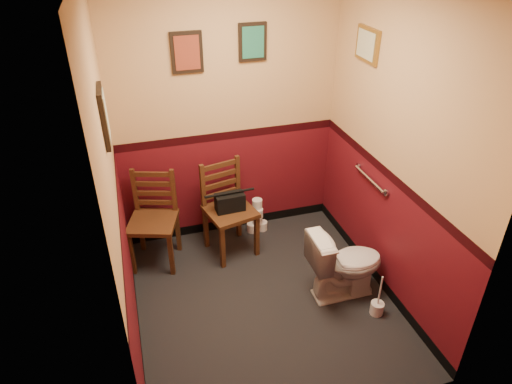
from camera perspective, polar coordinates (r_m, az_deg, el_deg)
floor at (r=4.22m, az=1.01°, el=-13.43°), size 2.20×2.40×0.00m
wall_back at (r=4.47m, az=-3.59°, el=9.90°), size 2.20×0.00×2.70m
wall_front at (r=2.50m, az=9.83°, el=-9.58°), size 2.20×0.00×2.70m
wall_left at (r=3.29m, az=-17.36°, el=0.22°), size 0.00×2.40×2.70m
wall_right at (r=3.87m, az=16.99°, el=5.06°), size 0.00×2.40×2.70m
grab_bar at (r=4.21m, az=14.06°, el=1.59°), size 0.05×0.56×0.06m
framed_print_back_a at (r=4.21m, az=-8.63°, el=16.86°), size 0.28×0.04×0.36m
framed_print_back_b at (r=4.32m, az=-0.42°, el=18.24°), size 0.26×0.04×0.34m
framed_print_left at (r=3.17m, az=-18.45°, el=8.97°), size 0.04×0.30×0.38m
framed_print_right at (r=4.11m, az=13.75°, el=17.46°), size 0.04×0.34×0.28m
toilet at (r=4.16m, az=11.09°, el=-8.81°), size 0.68×0.38×0.67m
toilet_brush at (r=4.20m, az=14.89°, el=-13.77°), size 0.12×0.12×0.41m
chair_left at (r=4.50m, az=-12.67°, el=-3.40°), size 0.55×0.55×0.94m
chair_right at (r=4.53m, az=-3.49°, el=-2.18°), size 0.54×0.54×0.96m
handbag at (r=4.44m, az=-3.28°, el=-1.25°), size 0.29×0.15×0.21m
tp_stack at (r=4.95m, az=0.17°, el=-3.26°), size 0.23×0.14×0.40m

